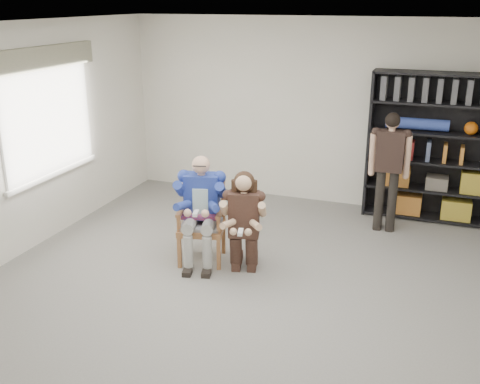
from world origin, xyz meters
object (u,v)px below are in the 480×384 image
at_px(seated_man, 201,210).
at_px(kneeling_woman, 244,224).
at_px(bookshelf, 433,148).
at_px(standing_man, 388,173).
at_px(armchair, 202,222).

height_order(seated_man, kneeling_woman, seated_man).
distance_m(kneeling_woman, bookshelf, 3.19).
distance_m(seated_man, kneeling_woman, 0.59).
height_order(kneeling_woman, bookshelf, bookshelf).
relative_size(bookshelf, standing_man, 1.28).
bearing_deg(standing_man, kneeling_woman, -128.72).
relative_size(seated_man, standing_man, 0.80).
bearing_deg(armchair, seated_man, 0.00).
relative_size(armchair, bookshelf, 0.48).
bearing_deg(seated_man, armchair, 0.00).
height_order(seated_man, standing_man, standing_man).
relative_size(seated_man, kneeling_woman, 1.09).
xyz_separation_m(seated_man, bookshelf, (2.50, 2.39, 0.39)).
bearing_deg(bookshelf, armchair, -136.26).
height_order(armchair, kneeling_woman, kneeling_woman).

